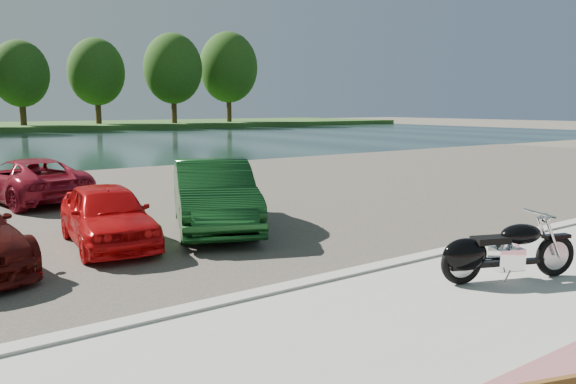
% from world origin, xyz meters
% --- Properties ---
extents(ground, '(200.00, 200.00, 0.00)m').
position_xyz_m(ground, '(0.00, 0.00, 0.00)').
color(ground, '#595447').
rests_on(ground, ground).
extents(promenade, '(60.00, 6.00, 0.10)m').
position_xyz_m(promenade, '(0.00, -1.00, 0.05)').
color(promenade, '#B0AEA6').
rests_on(promenade, ground).
extents(kerb, '(60.00, 0.30, 0.14)m').
position_xyz_m(kerb, '(0.00, 2.00, 0.07)').
color(kerb, '#B0AEA6').
rests_on(kerb, ground).
extents(parking_lot, '(60.00, 18.00, 0.04)m').
position_xyz_m(parking_lot, '(0.00, 11.00, 0.02)').
color(parking_lot, '#413C35').
rests_on(parking_lot, ground).
extents(river, '(120.00, 40.00, 0.00)m').
position_xyz_m(river, '(0.00, 40.00, 0.00)').
color(river, '#1B3130').
rests_on(river, ground).
extents(far_trees, '(70.25, 10.68, 12.52)m').
position_xyz_m(far_trees, '(4.36, 65.79, 7.49)').
color(far_trees, '#372714').
rests_on(far_trees, far_bank).
extents(motorcycle, '(2.23, 1.10, 1.05)m').
position_xyz_m(motorcycle, '(0.74, 0.40, 0.56)').
color(motorcycle, black).
rests_on(motorcycle, promenade).
extents(car_4, '(1.81, 3.74, 1.23)m').
position_xyz_m(car_4, '(-3.34, 6.36, 0.66)').
color(car_4, red).
rests_on(car_4, parking_lot).
extents(car_5, '(3.24, 4.92, 1.53)m').
position_xyz_m(car_5, '(-0.89, 6.54, 0.81)').
color(car_5, '#103D17').
rests_on(car_5, parking_lot).
extents(car_10, '(2.86, 4.85, 1.27)m').
position_xyz_m(car_10, '(-3.55, 12.78, 0.67)').
color(car_10, '#A71B30').
rests_on(car_10, parking_lot).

